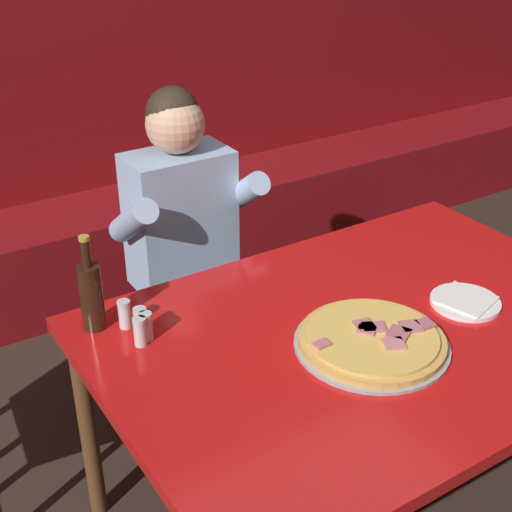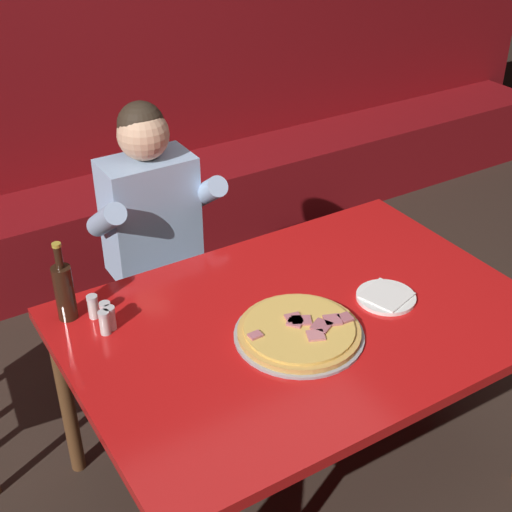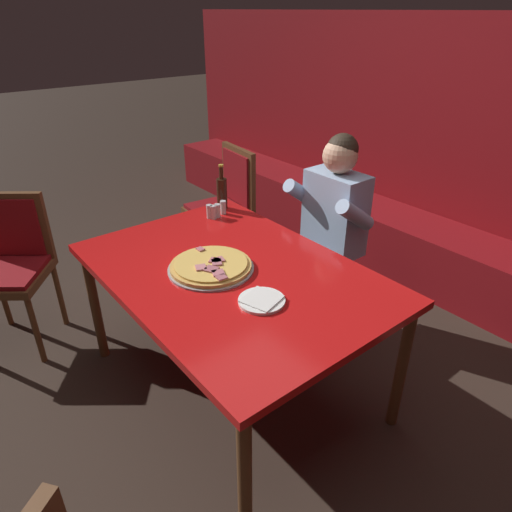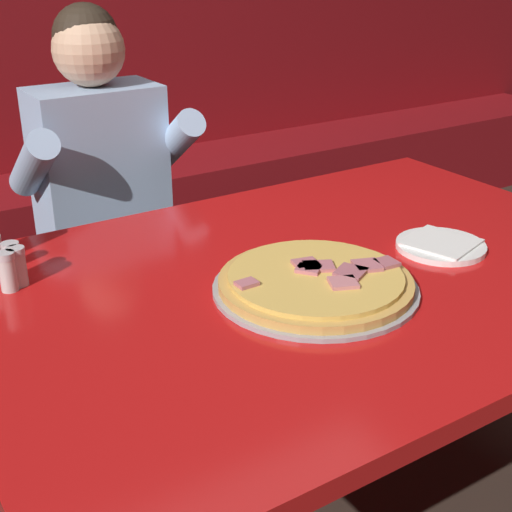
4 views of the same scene
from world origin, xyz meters
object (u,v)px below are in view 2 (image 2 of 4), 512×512
Objects in this scene: pizza at (299,332)px; shaker_oregano at (93,308)px; shaker_red_pepper_flakes at (106,315)px; plate_white_paper at (386,297)px; beer_bottle at (64,290)px; shaker_black_pepper at (105,324)px; diner_seated_blue_shirt at (160,239)px; main_dining_table at (303,332)px; shaker_parmesan at (110,319)px.

pizza is 0.70m from shaker_oregano.
plate_white_paper is at bearing -22.95° from shaker_red_pepper_flakes.
beer_bottle reaches higher than shaker_black_pepper.
beer_bottle is 0.23× the size of diner_seated_blue_shirt.
shaker_red_pepper_flakes is 0.05m from shaker_black_pepper.
shaker_black_pepper reaches higher than main_dining_table.
diner_seated_blue_shirt is (-0.08, 0.91, -0.08)m from pizza.
main_dining_table is 18.28× the size of shaker_parmesan.
shaker_oregano reaches higher than plate_white_paper.
plate_white_paper reaches higher than main_dining_table.
beer_bottle is 0.11m from shaker_oregano.
beer_bottle is at bearing 148.64° from shaker_oregano.
diner_seated_blue_shirt reaches higher than main_dining_table.
main_dining_table is 1.23× the size of diner_seated_blue_shirt.
shaker_oregano is 1.00× the size of shaker_parmesan.
pizza is at bearing -33.03° from shaker_black_pepper.
diner_seated_blue_shirt is (0.45, 0.56, -0.10)m from shaker_black_pepper.
shaker_black_pepper and shaker_parmesan have the same top height.
beer_bottle is at bearing 116.77° from shaker_black_pepper.
shaker_black_pepper is 1.00× the size of shaker_parmesan.
beer_bottle is at bearing 148.29° from main_dining_table.
shaker_parmesan is at bearing 144.71° from pizza.
main_dining_table is at bearing -28.38° from shaker_red_pepper_flakes.
beer_bottle reaches higher than shaker_red_pepper_flakes.
shaker_oregano is (0.08, -0.05, -0.07)m from beer_bottle.
shaker_oregano is at bearing 105.35° from shaker_parmesan.
shaker_oregano is 0.65m from diner_seated_blue_shirt.
beer_bottle reaches higher than shaker_oregano.
shaker_black_pepper is (0.08, -0.15, -0.07)m from beer_bottle.
main_dining_table is at bearing 47.41° from pizza.
main_dining_table is 18.28× the size of shaker_red_pepper_flakes.
plate_white_paper is 0.96m from shaker_parmesan.
diner_seated_blue_shirt is (-0.15, 0.83, 0.00)m from main_dining_table.
pizza is 0.38m from plate_white_paper.
pizza is 0.34× the size of diner_seated_blue_shirt.
shaker_red_pepper_flakes is 0.03m from shaker_parmesan.
beer_bottle is 0.16m from shaker_red_pepper_flakes.
diner_seated_blue_shirt is at bearing 95.16° from pizza.
beer_bottle reaches higher than main_dining_table.
shaker_red_pepper_flakes is at bearing 95.11° from shaker_parmesan.
shaker_red_pepper_flakes is at bearing 142.60° from pizza.
pizza is at bearing -39.20° from beer_bottle.
beer_bottle is at bearing -142.19° from diner_seated_blue_shirt.
diner_seated_blue_shirt is at bearing 117.36° from plate_white_paper.
diner_seated_blue_shirt reaches higher than plate_white_paper.
pizza reaches higher than main_dining_table.
plate_white_paper is at bearing -20.04° from shaker_black_pepper.
main_dining_table is 0.72m from shaker_oregano.
shaker_black_pepper is 0.07× the size of diner_seated_blue_shirt.
shaker_parmesan is at bearing -128.08° from diner_seated_blue_shirt.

